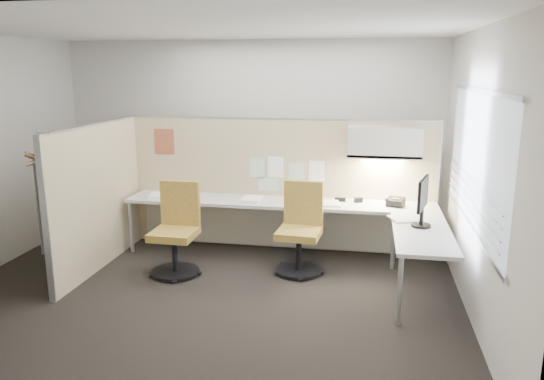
% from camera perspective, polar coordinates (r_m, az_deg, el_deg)
% --- Properties ---
extents(floor, '(5.50, 4.50, 0.01)m').
position_cam_1_polar(floor, '(6.04, -7.01, -10.65)').
color(floor, black).
rests_on(floor, ground).
extents(ceiling, '(5.50, 4.50, 0.01)m').
position_cam_1_polar(ceiling, '(5.55, -7.85, 16.99)').
color(ceiling, white).
rests_on(ceiling, wall_back).
extents(wall_back, '(5.50, 0.02, 2.80)m').
position_cam_1_polar(wall_back, '(7.77, -2.39, 5.55)').
color(wall_back, beige).
rests_on(wall_back, ground).
extents(wall_front, '(5.50, 0.02, 2.80)m').
position_cam_1_polar(wall_front, '(3.61, -18.26, -3.91)').
color(wall_front, beige).
rests_on(wall_front, ground).
extents(wall_right, '(0.02, 4.50, 2.80)m').
position_cam_1_polar(wall_right, '(5.47, 21.24, 1.49)').
color(wall_right, beige).
rests_on(wall_right, ground).
extents(window_pane, '(0.01, 2.80, 1.30)m').
position_cam_1_polar(window_pane, '(5.44, 21.12, 3.05)').
color(window_pane, '#9AA7B3').
rests_on(window_pane, wall_right).
extents(partition_back, '(4.10, 0.06, 1.75)m').
position_cam_1_polar(partition_back, '(7.13, 0.82, 0.59)').
color(partition_back, tan).
rests_on(partition_back, floor).
extents(partition_left, '(0.06, 2.20, 1.75)m').
position_cam_1_polar(partition_left, '(6.77, -18.17, -0.74)').
color(partition_left, tan).
rests_on(partition_left, floor).
extents(desk, '(4.00, 2.07, 0.73)m').
position_cam_1_polar(desk, '(6.69, 3.36, -2.68)').
color(desk, beige).
rests_on(desk, floor).
extents(overhead_bin, '(0.90, 0.36, 0.38)m').
position_cam_1_polar(overhead_bin, '(6.72, 12.01, 5.05)').
color(overhead_bin, beige).
rests_on(overhead_bin, partition_back).
extents(task_light_strip, '(0.60, 0.06, 0.02)m').
position_cam_1_polar(task_light_strip, '(6.75, 11.92, 3.29)').
color(task_light_strip, '#FFEABF').
rests_on(task_light_strip, overhead_bin).
extents(pinned_papers, '(1.01, 0.00, 0.47)m').
position_cam_1_polar(pinned_papers, '(7.05, 1.42, 1.76)').
color(pinned_papers, '#8CBF8C').
rests_on(pinned_papers, partition_back).
extents(poster, '(0.28, 0.00, 0.35)m').
position_cam_1_polar(poster, '(7.43, -11.52, 5.11)').
color(poster, '#E1551C').
rests_on(poster, partition_back).
extents(chair_left, '(0.57, 0.57, 1.08)m').
position_cam_1_polar(chair_left, '(6.42, -10.25, -4.47)').
color(chair_left, black).
rests_on(chair_left, floor).
extents(chair_right, '(0.56, 0.57, 1.06)m').
position_cam_1_polar(chair_right, '(6.38, 3.07, -4.45)').
color(chair_right, black).
rests_on(chair_right, floor).
extents(monitor, '(0.21, 0.50, 0.53)m').
position_cam_1_polar(monitor, '(5.89, 15.91, -0.95)').
color(monitor, black).
rests_on(monitor, desk).
extents(phone, '(0.26, 0.25, 0.12)m').
position_cam_1_polar(phone, '(6.75, 13.11, -1.27)').
color(phone, black).
rests_on(phone, desk).
extents(stapler, '(0.14, 0.04, 0.05)m').
position_cam_1_polar(stapler, '(6.87, 7.36, -1.03)').
color(stapler, black).
rests_on(stapler, desk).
extents(tape_dispenser, '(0.12, 0.09, 0.06)m').
position_cam_1_polar(tape_dispenser, '(6.86, 9.28, -1.07)').
color(tape_dispenser, black).
rests_on(tape_dispenser, desk).
extents(coat_hook, '(0.18, 0.42, 1.26)m').
position_cam_1_polar(coat_hook, '(5.87, -23.84, 2.28)').
color(coat_hook, silver).
rests_on(coat_hook, partition_left).
extents(paper_stack_0, '(0.28, 0.34, 0.04)m').
position_cam_1_polar(paper_stack_0, '(7.22, -12.07, -0.57)').
color(paper_stack_0, white).
rests_on(paper_stack_0, desk).
extents(paper_stack_1, '(0.23, 0.30, 0.04)m').
position_cam_1_polar(paper_stack_1, '(6.84, -2.27, -1.02)').
color(paper_stack_1, white).
rests_on(paper_stack_1, desk).
extents(paper_stack_2, '(0.25, 0.31, 0.01)m').
position_cam_1_polar(paper_stack_2, '(6.80, 4.19, -1.25)').
color(paper_stack_2, white).
rests_on(paper_stack_2, desk).
extents(paper_stack_3, '(0.28, 0.34, 0.02)m').
position_cam_1_polar(paper_stack_3, '(6.71, 6.28, -1.44)').
color(paper_stack_3, white).
rests_on(paper_stack_3, desk).
extents(paper_stack_4, '(0.32, 0.36, 0.02)m').
position_cam_1_polar(paper_stack_4, '(6.19, 13.72, -3.03)').
color(paper_stack_4, white).
rests_on(paper_stack_4, desk).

